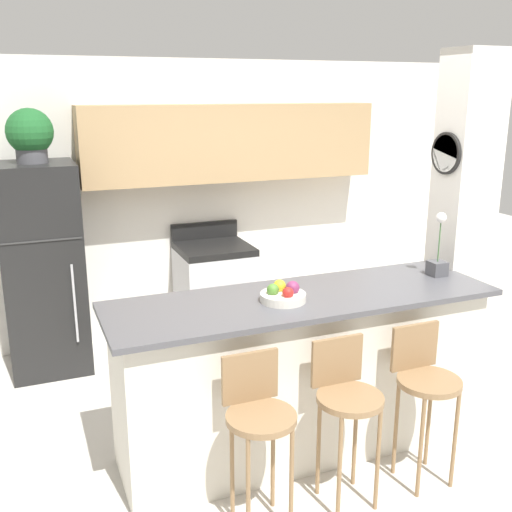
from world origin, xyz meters
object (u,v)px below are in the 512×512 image
Objects in this scene: bar_stool_right at (425,382)px; orchid_vase at (438,257)px; bar_stool_left at (258,417)px; bar_stool_mid at (346,398)px; stove_range at (215,292)px; potted_plant_on_fridge at (30,134)px; refrigerator at (43,269)px; fruit_bowl at (283,294)px.

orchid_vase is (0.51, 0.59, 0.55)m from bar_stool_right.
bar_stool_left and bar_stool_mid have the same top height.
potted_plant_on_fridge is at bearing -178.72° from stove_range.
orchid_vase is at bearing -62.22° from stove_range.
refrigerator reaches higher than stove_range.
bar_stool_mid is 0.71m from fruit_bowl.
bar_stool_left is 1.75m from orchid_vase.
bar_stool_left is (-0.57, -2.47, 0.17)m from stove_range.
potted_plant_on_fridge reaches higher than fruit_bowl.
potted_plant_on_fridge is 3.18m from orchid_vase.
bar_stool_left is 2.26× the size of potted_plant_on_fridge.
potted_plant_on_fridge reaches higher than bar_stool_right.
orchid_vase reaches higher than bar_stool_mid.
orchid_vase reaches higher than stove_range.
refrigerator is 1.82× the size of bar_stool_right.
bar_stool_mid is at bearing 0.00° from bar_stool_left.
refrigerator is at bearing 123.66° from fruit_bowl.
bar_stool_mid is (-0.04, -2.47, 0.17)m from stove_range.
orchid_vase reaches higher than bar_stool_right.
bar_stool_left and bar_stool_right have the same top height.
potted_plant_on_fridge is 1.53× the size of fruit_bowl.
refrigerator reaches higher than orchid_vase.
orchid_vase is at bearing 20.80° from bar_stool_left.
refrigerator is 3.95× the size of orchid_vase.
bar_stool_right is 2.26× the size of potted_plant_on_fridge.
bar_stool_left is 1.05m from bar_stool_right.
fruit_bowl is at bearing -176.18° from orchid_vase.
refrigerator is 2.84m from bar_stool_mid.
refrigerator is at bearing 110.52° from bar_stool_left.
bar_stool_right is at bearing -130.62° from orchid_vase.
stove_range is at bearing 1.28° from refrigerator.
refrigerator is 1.53m from stove_range.
bar_stool_mid is at bearing -150.19° from orchid_vase.
bar_stool_left is at bearing -159.20° from orchid_vase.
stove_range reaches higher than bar_stool_left.
bar_stool_left is at bearing -102.95° from stove_range.
orchid_vase is (1.03, 0.59, 0.55)m from bar_stool_mid.
fruit_bowl is (0.37, 0.51, 0.46)m from bar_stool_left.
refrigerator is 1.82× the size of bar_stool_mid.
orchid_vase is at bearing -36.76° from potted_plant_on_fridge.
potted_plant_on_fridge is (-0.00, 0.00, 1.08)m from refrigerator.
fruit_bowl is (-0.68, 0.51, 0.46)m from bar_stool_right.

